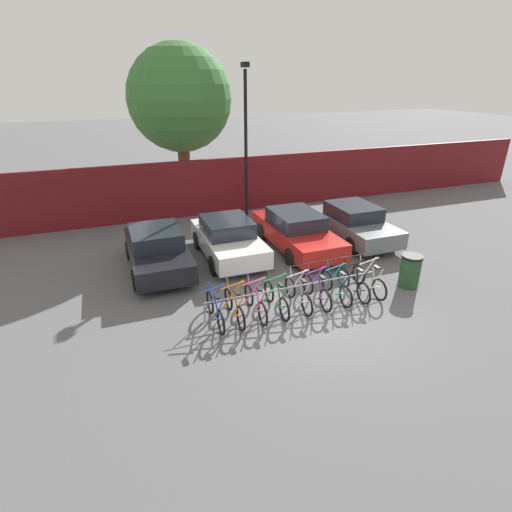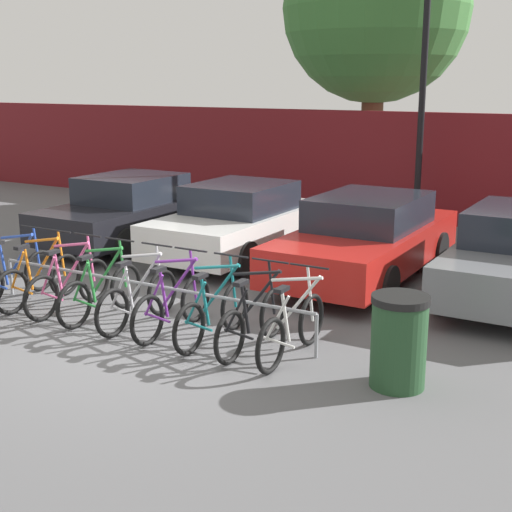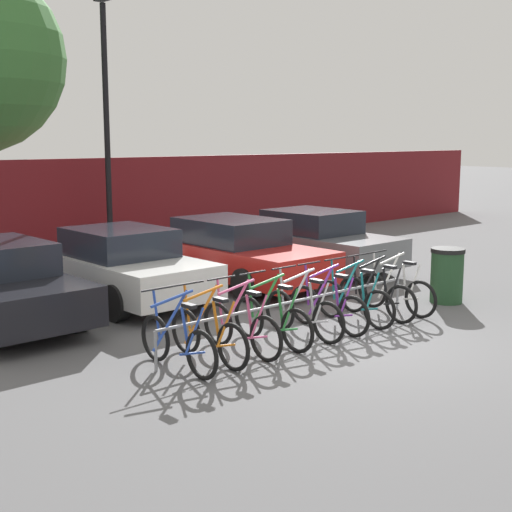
{
  "view_description": "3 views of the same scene",
  "coord_description": "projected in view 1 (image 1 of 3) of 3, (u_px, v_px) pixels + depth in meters",
  "views": [
    {
      "loc": [
        -4.92,
        -8.12,
        5.89
      ],
      "look_at": [
        -1.33,
        1.34,
        1.35
      ],
      "focal_mm": 28.0,
      "sensor_mm": 36.0,
      "label": 1
    },
    {
      "loc": [
        5.6,
        -6.64,
        3.25
      ],
      "look_at": [
        0.6,
        2.02,
        0.78
      ],
      "focal_mm": 50.0,
      "sensor_mm": 36.0,
      "label": 2
    },
    {
      "loc": [
        -8.11,
        -6.98,
        3.08
      ],
      "look_at": [
        -0.41,
        1.6,
        1.15
      ],
      "focal_mm": 50.0,
      "sensor_mm": 36.0,
      "label": 3
    }
  ],
  "objects": [
    {
      "name": "car_white",
      "position": [
        228.0,
        238.0,
        14.08
      ],
      "size": [
        1.91,
        4.0,
        1.4
      ],
      "color": "silver",
      "rests_on": "ground"
    },
    {
      "name": "bicycle_black",
      "position": [
        353.0,
        283.0,
        11.68
      ],
      "size": [
        0.68,
        1.71,
        1.05
      ],
      "rotation": [
        0.0,
        0.0,
        -0.03
      ],
      "color": "black",
      "rests_on": "ground"
    },
    {
      "name": "car_red",
      "position": [
        296.0,
        231.0,
        14.79
      ],
      "size": [
        1.91,
        4.6,
        1.4
      ],
      "color": "red",
      "rests_on": "ground"
    },
    {
      "name": "lamp_post",
      "position": [
        246.0,
        136.0,
        17.01
      ],
      "size": [
        0.24,
        0.44,
        6.45
      ],
      "color": "black",
      "rests_on": "ground"
    },
    {
      "name": "ground_plane",
      "position": [
        319.0,
        313.0,
        10.93
      ],
      "size": [
        120.0,
        120.0,
        0.0
      ],
      "primitive_type": "plane",
      "color": "#59595B"
    },
    {
      "name": "bicycle_silver",
      "position": [
        298.0,
        294.0,
        11.1
      ],
      "size": [
        0.68,
        1.71,
        1.05
      ],
      "rotation": [
        0.0,
        0.0,
        0.03
      ],
      "color": "black",
      "rests_on": "ground"
    },
    {
      "name": "bicycle_green",
      "position": [
        276.0,
        298.0,
        10.89
      ],
      "size": [
        0.68,
        1.71,
        1.05
      ],
      "rotation": [
        0.0,
        0.0,
        0.05
      ],
      "color": "black",
      "rests_on": "ground"
    },
    {
      "name": "bicycle_orange",
      "position": [
        234.0,
        307.0,
        10.5
      ],
      "size": [
        0.68,
        1.71,
        1.05
      ],
      "rotation": [
        0.0,
        0.0,
        -0.0
      ],
      "color": "black",
      "rests_on": "ground"
    },
    {
      "name": "trash_bin",
      "position": [
        410.0,
        271.0,
        12.12
      ],
      "size": [
        0.63,
        0.63,
        1.03
      ],
      "color": "#234728",
      "rests_on": "ground"
    },
    {
      "name": "bicycle_pink",
      "position": [
        255.0,
        302.0,
        10.69
      ],
      "size": [
        0.68,
        1.71,
        1.05
      ],
      "rotation": [
        0.0,
        0.0,
        -0.06
      ],
      "color": "black",
      "rests_on": "ground"
    },
    {
      "name": "tree_behind_hoarding",
      "position": [
        180.0,
        99.0,
        18.12
      ],
      "size": [
        4.73,
        4.73,
        7.38
      ],
      "color": "brown",
      "rests_on": "ground"
    },
    {
      "name": "bicycle_teal",
      "position": [
        336.0,
        287.0,
        11.49
      ],
      "size": [
        0.68,
        1.71,
        1.05
      ],
      "rotation": [
        0.0,
        0.0,
        0.03
      ],
      "color": "black",
      "rests_on": "ground"
    },
    {
      "name": "car_black",
      "position": [
        157.0,
        250.0,
        13.16
      ],
      "size": [
        1.91,
        4.07,
        1.4
      ],
      "color": "black",
      "rests_on": "ground"
    },
    {
      "name": "hoarding_wall",
      "position": [
        221.0,
        186.0,
        18.51
      ],
      "size": [
        36.0,
        0.16,
        2.54
      ],
      "primitive_type": "cube",
      "color": "maroon",
      "rests_on": "ground"
    },
    {
      "name": "bicycle_blue",
      "position": [
        215.0,
        310.0,
        10.33
      ],
      "size": [
        0.68,
        1.71,
        1.05
      ],
      "rotation": [
        0.0,
        0.0,
        -0.04
      ],
      "color": "black",
      "rests_on": "ground"
    },
    {
      "name": "car_grey",
      "position": [
        353.0,
        223.0,
        15.62
      ],
      "size": [
        1.91,
        4.17,
        1.4
      ],
      "color": "slate",
      "rests_on": "ground"
    },
    {
      "name": "bicycle_white",
      "position": [
        369.0,
        280.0,
        11.86
      ],
      "size": [
        0.68,
        1.71,
        1.05
      ],
      "rotation": [
        0.0,
        0.0,
        -0.07
      ],
      "color": "black",
      "rests_on": "ground"
    },
    {
      "name": "bicycle_purple",
      "position": [
        316.0,
        290.0,
        11.29
      ],
      "size": [
        0.68,
        1.71,
        1.05
      ],
      "rotation": [
        0.0,
        0.0,
        0.03
      ],
      "color": "black",
      "rests_on": "ground"
    },
    {
      "name": "bike_rack",
      "position": [
        295.0,
        288.0,
        11.17
      ],
      "size": [
        5.27,
        0.04,
        0.57
      ],
      "color": "gray",
      "rests_on": "ground"
    }
  ]
}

